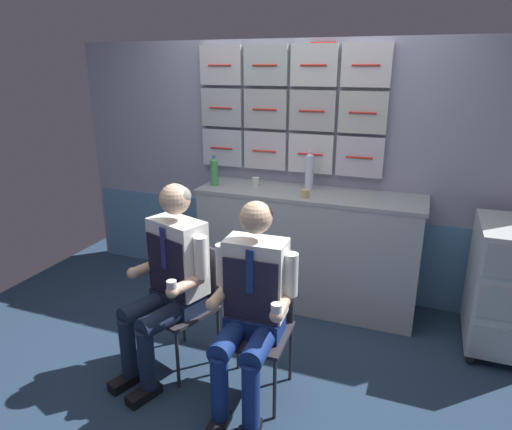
% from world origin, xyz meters
% --- Properties ---
extents(ground, '(4.80, 4.80, 0.04)m').
position_xyz_m(ground, '(0.00, 0.00, -0.02)').
color(ground, '#22354C').
extents(galley_bulkhead, '(4.20, 0.14, 2.15)m').
position_xyz_m(galley_bulkhead, '(-0.01, 1.37, 1.10)').
color(galley_bulkhead, '#9497AE').
rests_on(galley_bulkhead, ground).
extents(galley_counter, '(1.81, 0.53, 0.98)m').
position_xyz_m(galley_counter, '(0.20, 1.09, 0.49)').
color(galley_counter, '#A6ADB1').
rests_on(galley_counter, ground).
extents(service_trolley, '(0.40, 0.65, 0.94)m').
position_xyz_m(service_trolley, '(1.63, 0.92, 0.50)').
color(service_trolley, black).
rests_on(service_trolley, ground).
extents(folding_chair_left, '(0.51, 0.51, 0.82)m').
position_xyz_m(folding_chair_left, '(-0.34, 0.04, 0.50)').
color(folding_chair_left, '#2D2D33').
rests_on(folding_chair_left, ground).
extents(crew_member_left, '(0.54, 0.69, 1.26)m').
position_xyz_m(crew_member_left, '(-0.39, -0.11, 0.69)').
color(crew_member_left, black).
rests_on(crew_member_left, ground).
extents(folding_chair_right, '(0.41, 0.42, 0.82)m').
position_xyz_m(folding_chair_right, '(0.20, -0.05, 0.50)').
color(folding_chair_right, '#2D2D33').
rests_on(folding_chair_right, ground).
extents(crew_member_right, '(0.49, 0.61, 1.24)m').
position_xyz_m(crew_member_right, '(0.20, -0.21, 0.68)').
color(crew_member_right, black).
rests_on(crew_member_right, ground).
extents(water_bottle_tall, '(0.07, 0.07, 0.26)m').
position_xyz_m(water_bottle_tall, '(-0.61, 1.02, 1.10)').
color(water_bottle_tall, '#45A356').
rests_on(water_bottle_tall, galley_counter).
extents(water_bottle_short, '(0.07, 0.07, 0.32)m').
position_xyz_m(water_bottle_short, '(0.16, 1.19, 1.13)').
color(water_bottle_short, silver).
rests_on(water_bottle_short, galley_counter).
extents(coffee_cup_spare, '(0.07, 0.07, 0.06)m').
position_xyz_m(coffee_cup_spare, '(0.20, 0.93, 1.01)').
color(coffee_cup_spare, tan).
rests_on(coffee_cup_spare, galley_counter).
extents(paper_cup_blue, '(0.06, 0.06, 0.07)m').
position_xyz_m(paper_cup_blue, '(-0.28, 1.13, 1.01)').
color(paper_cup_blue, silver).
rests_on(paper_cup_blue, galley_counter).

